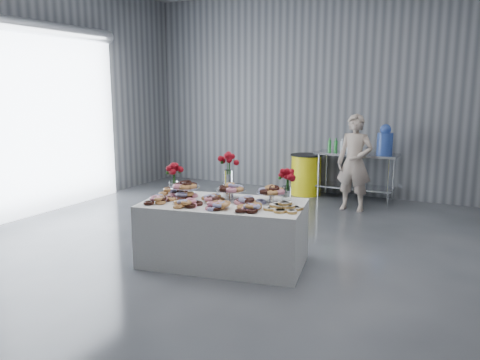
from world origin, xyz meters
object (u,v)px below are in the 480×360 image
at_px(water_jug, 385,141).
at_px(trash_barrel, 306,174).
at_px(prep_table, 356,168).
at_px(display_table, 224,233).
at_px(person, 355,163).

relative_size(water_jug, trash_barrel, 0.69).
xyz_separation_m(prep_table, trash_barrel, (-0.99, 0.00, -0.21)).
bearing_deg(trash_barrel, display_table, -84.59).
xyz_separation_m(display_table, water_jug, (1.10, 4.04, 0.77)).
bearing_deg(display_table, prep_table, 81.50).
bearing_deg(trash_barrel, person, -34.98).
bearing_deg(prep_table, water_jug, -0.00).
bearing_deg(person, water_jug, 71.13).
bearing_deg(prep_table, person, -78.85).
height_order(display_table, prep_table, prep_table).
height_order(person, trash_barrel, person).
distance_m(person, trash_barrel, 1.46).
height_order(water_jug, person, person).
relative_size(display_table, prep_table, 1.27).
xyz_separation_m(display_table, trash_barrel, (-0.38, 4.04, 0.03)).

